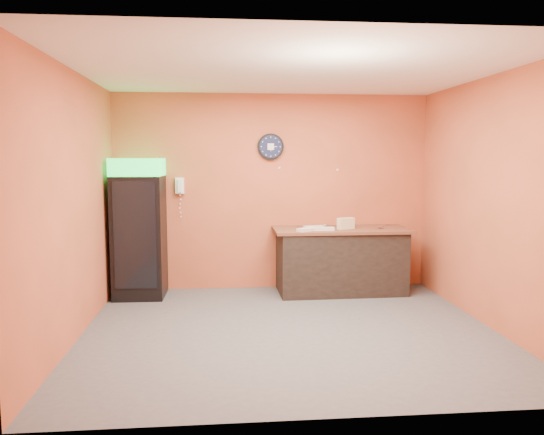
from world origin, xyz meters
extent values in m
plane|color=#47474C|center=(0.00, 0.00, 0.00)|extent=(4.50, 4.50, 0.00)
cube|color=#D05B3A|center=(0.00, 2.00, 1.40)|extent=(4.50, 0.02, 2.80)
cube|color=#D05B3A|center=(-2.25, 0.00, 1.40)|extent=(0.02, 4.00, 2.80)
cube|color=#D05B3A|center=(2.25, 0.00, 1.40)|extent=(0.02, 4.00, 2.80)
cube|color=white|center=(0.00, 0.00, 2.80)|extent=(4.50, 4.00, 0.02)
cube|color=black|center=(-1.85, 1.65, 0.83)|extent=(0.67, 0.67, 1.65)
cube|color=#1CEF4B|center=(-1.85, 1.65, 1.77)|extent=(0.67, 0.67, 0.24)
cube|color=black|center=(-1.84, 1.32, 0.90)|extent=(0.55, 0.03, 1.42)
cube|color=black|center=(0.93, 1.61, 0.44)|extent=(1.76, 0.81, 0.87)
cylinder|color=black|center=(-0.03, 1.98, 2.05)|extent=(0.38, 0.05, 0.38)
cylinder|color=#0F1433|center=(-0.03, 1.95, 2.05)|extent=(0.32, 0.01, 0.32)
cube|color=white|center=(-0.03, 1.94, 2.05)|extent=(0.09, 0.00, 0.09)
cube|color=white|center=(-1.32, 1.96, 1.50)|extent=(0.12, 0.07, 0.23)
cube|color=white|center=(-1.32, 1.91, 1.50)|extent=(0.05, 0.04, 0.19)
cube|color=brown|center=(0.93, 1.61, 0.89)|extent=(1.89, 0.84, 0.04)
cube|color=beige|center=(0.98, 1.52, 0.94)|extent=(0.26, 0.18, 0.05)
cube|color=beige|center=(0.98, 1.52, 0.99)|extent=(0.26, 0.18, 0.05)
cube|color=beige|center=(0.98, 1.52, 1.04)|extent=(0.26, 0.18, 0.05)
cube|color=silver|center=(0.41, 1.37, 0.93)|extent=(0.31, 0.25, 0.04)
cube|color=silver|center=(0.63, 1.41, 0.93)|extent=(0.30, 0.14, 0.04)
cube|color=silver|center=(0.54, 1.60, 0.93)|extent=(0.29, 0.16, 0.04)
cylinder|color=silver|center=(0.71, 1.63, 0.94)|extent=(0.06, 0.06, 0.06)
camera|label=1|loc=(-0.72, -5.61, 1.89)|focal=35.00mm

